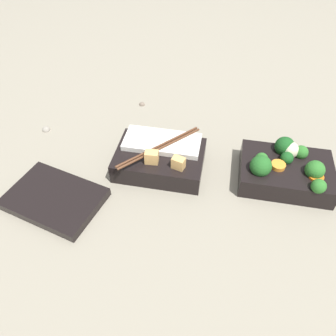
# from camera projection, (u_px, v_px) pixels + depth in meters

# --- Properties ---
(ground_plane) EXTENTS (3.00, 3.00, 0.00)m
(ground_plane) POSITION_uv_depth(u_px,v_px,m) (219.00, 171.00, 0.71)
(ground_plane) COLOR gray
(bento_tray_vegetable) EXTENTS (0.18, 0.13, 0.08)m
(bento_tray_vegetable) POSITION_uv_depth(u_px,v_px,m) (286.00, 171.00, 0.67)
(bento_tray_vegetable) COLOR black
(bento_tray_vegetable) RESTS_ON ground_plane
(bento_tray_rice) EXTENTS (0.18, 0.16, 0.07)m
(bento_tray_rice) POSITION_uv_depth(u_px,v_px,m) (160.00, 158.00, 0.70)
(bento_tray_rice) COLOR black
(bento_tray_rice) RESTS_ON ground_plane
(bento_lid) EXTENTS (0.21, 0.17, 0.02)m
(bento_lid) POSITION_uv_depth(u_px,v_px,m) (55.00, 199.00, 0.64)
(bento_lid) COLOR black
(bento_lid) RESTS_ON ground_plane
(pebble_0) EXTENTS (0.02, 0.02, 0.02)m
(pebble_0) POSITION_uv_depth(u_px,v_px,m) (142.00, 104.00, 0.88)
(pebble_0) COLOR #7A6B5B
(pebble_0) RESTS_ON ground_plane
(pebble_1) EXTENTS (0.02, 0.02, 0.02)m
(pebble_1) POSITION_uv_depth(u_px,v_px,m) (46.00, 129.00, 0.80)
(pebble_1) COLOR gray
(pebble_1) RESTS_ON ground_plane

